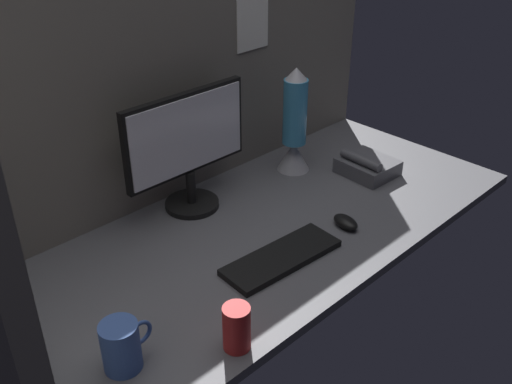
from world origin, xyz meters
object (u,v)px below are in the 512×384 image
(monitor, at_px, (187,146))
(mug_red_plastic, at_px, (237,328))
(lava_lamp, at_px, (294,129))
(keyboard, at_px, (282,257))
(mouse, at_px, (346,222))
(mug_ceramic_blue, at_px, (122,346))
(desk_phone, at_px, (367,166))

(monitor, relative_size, mug_red_plastic, 3.83)
(monitor, xyz_separation_m, lava_lamp, (0.44, -0.06, -0.06))
(keyboard, height_order, mouse, mouse)
(keyboard, xyz_separation_m, mug_red_plastic, (-0.33, -0.16, 0.05))
(lava_lamp, bearing_deg, mug_red_plastic, -145.83)
(monitor, height_order, mouse, monitor)
(monitor, distance_m, mug_red_plastic, 0.69)
(mug_ceramic_blue, distance_m, desk_phone, 1.18)
(mug_ceramic_blue, xyz_separation_m, lava_lamp, (1.00, 0.39, 0.10))
(mouse, distance_m, lava_lamp, 0.44)
(mouse, relative_size, lava_lamp, 0.25)
(mouse, height_order, mug_ceramic_blue, mug_ceramic_blue)
(mug_ceramic_blue, xyz_separation_m, mug_red_plastic, (0.23, -0.14, -0.00))
(mug_ceramic_blue, height_order, desk_phone, mug_ceramic_blue)
(mouse, height_order, desk_phone, desk_phone)
(mouse, relative_size, desk_phone, 0.49)
(mug_red_plastic, distance_m, lava_lamp, 0.94)
(keyboard, height_order, desk_phone, desk_phone)
(mug_red_plastic, bearing_deg, lava_lamp, 34.17)
(mouse, distance_m, desk_phone, 0.38)
(mug_red_plastic, bearing_deg, mug_ceramic_blue, 148.88)
(mouse, xyz_separation_m, lava_lamp, (0.17, 0.38, 0.15))
(mug_ceramic_blue, distance_m, lava_lamp, 1.08)
(mouse, distance_m, mug_red_plastic, 0.62)
(monitor, xyz_separation_m, mug_red_plastic, (-0.33, -0.59, -0.16))
(monitor, distance_m, keyboard, 0.47)
(monitor, distance_m, desk_phone, 0.69)
(monitor, relative_size, keyboard, 1.23)
(keyboard, distance_m, desk_phone, 0.63)
(keyboard, xyz_separation_m, mouse, (0.27, -0.02, 0.01))
(mouse, bearing_deg, lava_lamp, 77.61)
(keyboard, bearing_deg, lava_lamp, 43.05)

